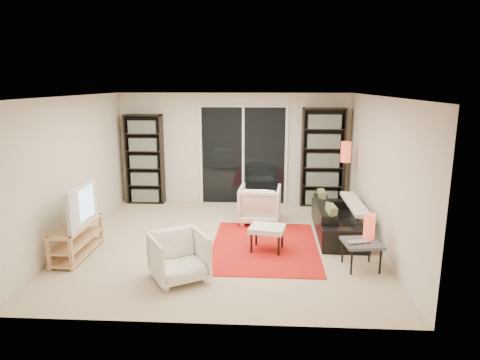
# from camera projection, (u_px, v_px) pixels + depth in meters

# --- Properties ---
(floor) EXTENTS (5.00, 5.00, 0.00)m
(floor) POSITION_uv_depth(u_px,v_px,m) (224.00, 242.00, 7.17)
(floor) COLOR beige
(floor) RESTS_ON ground
(wall_back) EXTENTS (5.00, 0.02, 2.40)m
(wall_back) POSITION_uv_depth(u_px,v_px,m) (234.00, 149.00, 9.34)
(wall_back) COLOR beige
(wall_back) RESTS_ON ground
(wall_front) EXTENTS (5.00, 0.02, 2.40)m
(wall_front) POSITION_uv_depth(u_px,v_px,m) (201.00, 220.00, 4.47)
(wall_front) COLOR beige
(wall_front) RESTS_ON ground
(wall_left) EXTENTS (0.02, 5.00, 2.40)m
(wall_left) POSITION_uv_depth(u_px,v_px,m) (73.00, 170.00, 7.04)
(wall_left) COLOR beige
(wall_left) RESTS_ON ground
(wall_right) EXTENTS (0.02, 5.00, 2.40)m
(wall_right) POSITION_uv_depth(u_px,v_px,m) (381.00, 174.00, 6.77)
(wall_right) COLOR beige
(wall_right) RESTS_ON ground
(ceiling) EXTENTS (5.00, 5.00, 0.02)m
(ceiling) POSITION_uv_depth(u_px,v_px,m) (223.00, 96.00, 6.64)
(ceiling) COLOR white
(ceiling) RESTS_ON wall_back
(sliding_door) EXTENTS (1.92, 0.08, 2.16)m
(sliding_door) POSITION_uv_depth(u_px,v_px,m) (243.00, 156.00, 9.32)
(sliding_door) COLOR white
(sliding_door) RESTS_ON ground
(bookshelf_left) EXTENTS (0.80, 0.30, 1.95)m
(bookshelf_left) POSITION_uv_depth(u_px,v_px,m) (145.00, 159.00, 9.33)
(bookshelf_left) COLOR black
(bookshelf_left) RESTS_ON ground
(bookshelf_right) EXTENTS (0.90, 0.30, 2.10)m
(bookshelf_right) POSITION_uv_depth(u_px,v_px,m) (323.00, 158.00, 9.10)
(bookshelf_right) COLOR black
(bookshelf_right) RESTS_ON ground
(tv_stand) EXTENTS (0.39, 1.21, 0.50)m
(tv_stand) POSITION_uv_depth(u_px,v_px,m) (77.00, 239.00, 6.55)
(tv_stand) COLOR #D6AC7F
(tv_stand) RESTS_ON floor
(tv) EXTENTS (0.19, 1.08, 0.62)m
(tv) POSITION_uv_depth(u_px,v_px,m) (75.00, 205.00, 6.43)
(tv) COLOR black
(tv) RESTS_ON tv_stand
(rug) EXTENTS (1.73, 2.32, 0.01)m
(rug) POSITION_uv_depth(u_px,v_px,m) (265.00, 246.00, 6.95)
(rug) COLOR red
(rug) RESTS_ON floor
(sofa) EXTENTS (0.80, 1.94, 0.56)m
(sofa) POSITION_uv_depth(u_px,v_px,m) (338.00, 219.00, 7.47)
(sofa) COLOR black
(sofa) RESTS_ON floor
(armchair_back) EXTENTS (0.82, 0.84, 0.71)m
(armchair_back) POSITION_uv_depth(u_px,v_px,m) (260.00, 204.00, 8.11)
(armchair_back) COLOR silver
(armchair_back) RESTS_ON floor
(armchair_front) EXTENTS (0.95, 0.96, 0.65)m
(armchair_front) POSITION_uv_depth(u_px,v_px,m) (179.00, 257.00, 5.74)
(armchair_front) COLOR silver
(armchair_front) RESTS_ON floor
(ottoman) EXTENTS (0.61, 0.54, 0.40)m
(ottoman) POSITION_uv_depth(u_px,v_px,m) (267.00, 230.00, 6.73)
(ottoman) COLOR silver
(ottoman) RESTS_ON floor
(side_table) EXTENTS (0.57, 0.57, 0.40)m
(side_table) POSITION_uv_depth(u_px,v_px,m) (362.00, 244.00, 6.08)
(side_table) COLOR #4A4A4F
(side_table) RESTS_ON floor
(laptop) EXTENTS (0.38, 0.31, 0.03)m
(laptop) POSITION_uv_depth(u_px,v_px,m) (360.00, 243.00, 5.99)
(laptop) COLOR silver
(laptop) RESTS_ON side_table
(table_lamp) EXTENTS (0.16, 0.16, 0.36)m
(table_lamp) POSITION_uv_depth(u_px,v_px,m) (369.00, 226.00, 6.18)
(table_lamp) COLOR #F05031
(table_lamp) RESTS_ON side_table
(floor_lamp) EXTENTS (0.22, 0.22, 1.49)m
(floor_lamp) POSITION_uv_depth(u_px,v_px,m) (345.00, 159.00, 8.40)
(floor_lamp) COLOR black
(floor_lamp) RESTS_ON floor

